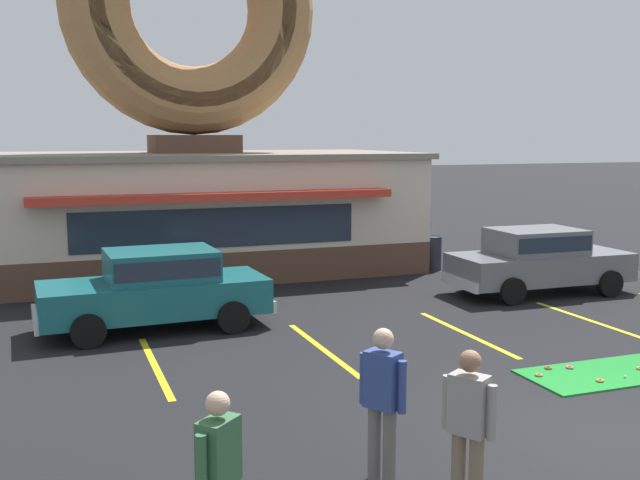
# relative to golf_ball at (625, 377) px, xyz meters

# --- Properties ---
(ground_plane) EXTENTS (160.00, 160.00, 0.00)m
(ground_plane) POSITION_rel_golf_ball_xyz_m (-1.91, -1.71, -0.05)
(ground_plane) COLOR black
(donut_shop_building) EXTENTS (12.30, 6.75, 10.96)m
(donut_shop_building) POSITION_rel_golf_ball_xyz_m (-4.46, 12.24, 3.69)
(donut_shop_building) COLOR brown
(donut_shop_building) RESTS_ON ground
(putting_mat) EXTENTS (3.56, 1.33, 0.03)m
(putting_mat) POSITION_rel_golf_ball_xyz_m (0.32, 0.31, -0.04)
(putting_mat) COLOR #1E842D
(putting_mat) RESTS_ON ground
(mini_donut_near_right) EXTENTS (0.13, 0.13, 0.04)m
(mini_donut_near_right) POSITION_rel_golf_ball_xyz_m (0.55, 0.26, -0.00)
(mini_donut_near_right) COLOR #D17F47
(mini_donut_near_right) RESTS_ON putting_mat
(mini_donut_mid_left) EXTENTS (0.13, 0.13, 0.04)m
(mini_donut_mid_left) POSITION_rel_golf_ball_xyz_m (-1.23, 0.55, -0.00)
(mini_donut_mid_left) COLOR #D17F47
(mini_donut_mid_left) RESTS_ON putting_mat
(mini_donut_mid_centre) EXTENTS (0.13, 0.13, 0.04)m
(mini_donut_mid_centre) POSITION_rel_golf_ball_xyz_m (-0.50, -0.01, -0.00)
(mini_donut_mid_centre) COLOR #D17F47
(mini_donut_mid_centre) RESTS_ON putting_mat
(mini_donut_mid_right) EXTENTS (0.13, 0.13, 0.04)m
(mini_donut_mid_right) POSITION_rel_golf_ball_xyz_m (-0.51, 0.71, -0.00)
(mini_donut_mid_right) COLOR #D8667F
(mini_donut_mid_right) RESTS_ON putting_mat
(mini_donut_far_centre) EXTENTS (0.13, 0.13, 0.04)m
(mini_donut_far_centre) POSITION_rel_golf_ball_xyz_m (-0.86, 0.81, -0.00)
(mini_donut_far_centre) COLOR brown
(mini_donut_far_centre) RESTS_ON putting_mat
(golf_ball) EXTENTS (0.04, 0.04, 0.04)m
(golf_ball) POSITION_rel_golf_ball_xyz_m (0.00, 0.00, 0.00)
(golf_ball) COLOR white
(golf_ball) RESTS_ON putting_mat
(car_teal) EXTENTS (4.62, 2.12, 1.60)m
(car_teal) POSITION_rel_golf_ball_xyz_m (-6.51, 5.74, 0.82)
(car_teal) COLOR #196066
(car_teal) RESTS_ON ground
(car_grey) EXTENTS (4.59, 2.04, 1.60)m
(car_grey) POSITION_rel_golf_ball_xyz_m (2.73, 5.98, 0.82)
(car_grey) COLOR slate
(car_grey) RESTS_ON ground
(pedestrian_blue_sweater_man) EXTENTS (0.47, 0.43, 1.65)m
(pedestrian_blue_sweater_man) POSITION_rel_golf_ball_xyz_m (-7.19, -2.93, 0.86)
(pedestrian_blue_sweater_man) COLOR #474C66
(pedestrian_blue_sweater_man) RESTS_ON ground
(pedestrian_hooded_kid) EXTENTS (0.41, 0.52, 1.76)m
(pedestrian_hooded_kid) POSITION_rel_golf_ball_xyz_m (-5.12, -1.88, 0.94)
(pedestrian_hooded_kid) COLOR slate
(pedestrian_hooded_kid) RESTS_ON ground
(pedestrian_leather_jacket_man) EXTENTS (0.41, 0.52, 1.72)m
(pedestrian_leather_jacket_man) POSITION_rel_golf_ball_xyz_m (-4.59, -2.79, 0.91)
(pedestrian_leather_jacket_man) COLOR #7F7056
(pedestrian_leather_jacket_man) RESTS_ON ground
(trash_bin) EXTENTS (0.57, 0.57, 0.97)m
(trash_bin) POSITION_rel_golf_ball_xyz_m (1.88, 9.79, 0.45)
(trash_bin) COLOR #232833
(trash_bin) RESTS_ON ground
(parking_stripe_far_left) EXTENTS (0.12, 3.60, 0.01)m
(parking_stripe_far_left) POSITION_rel_golf_ball_xyz_m (-6.91, 3.29, -0.05)
(parking_stripe_far_left) COLOR yellow
(parking_stripe_far_left) RESTS_ON ground
(parking_stripe_left) EXTENTS (0.12, 3.60, 0.01)m
(parking_stripe_left) POSITION_rel_golf_ball_xyz_m (-3.91, 3.29, -0.05)
(parking_stripe_left) COLOR yellow
(parking_stripe_left) RESTS_ON ground
(parking_stripe_mid_left) EXTENTS (0.12, 3.60, 0.01)m
(parking_stripe_mid_left) POSITION_rel_golf_ball_xyz_m (-0.91, 3.29, -0.05)
(parking_stripe_mid_left) COLOR yellow
(parking_stripe_mid_left) RESTS_ON ground
(parking_stripe_centre) EXTENTS (0.12, 3.60, 0.01)m
(parking_stripe_centre) POSITION_rel_golf_ball_xyz_m (2.09, 3.29, -0.05)
(parking_stripe_centre) COLOR yellow
(parking_stripe_centre) RESTS_ON ground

